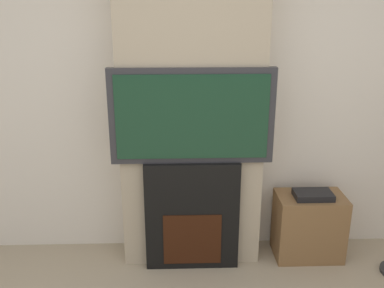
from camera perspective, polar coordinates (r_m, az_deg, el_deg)
The scene contains 5 objects.
wall_back at distance 3.28m, azimuth -0.20°, elevation 7.83°, with size 6.00×0.06×2.70m.
chimney_breast at distance 3.10m, azimuth -0.10°, elevation 7.18°, with size 1.04×0.31×2.70m.
fireplace at distance 3.27m, azimuth 0.00°, elevation -9.46°, with size 0.70×0.15×0.86m.
television at distance 2.98m, azimuth 0.00°, elevation 3.70°, with size 1.16×0.07×0.68m.
media_stand at distance 3.58m, azimuth 15.29°, elevation -10.37°, with size 0.53×0.33×0.57m.
Camera 1 is at (-0.09, -1.19, 1.98)m, focal length 40.00 mm.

